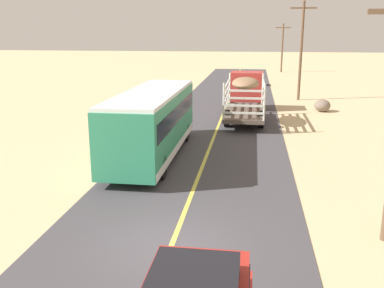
{
  "coord_description": "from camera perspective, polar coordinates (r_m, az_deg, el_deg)",
  "views": [
    {
      "loc": [
        2.17,
        -11.04,
        6.0
      ],
      "look_at": [
        0.0,
        4.3,
        1.95
      ],
      "focal_mm": 40.64,
      "sensor_mm": 36.0,
      "label": 1
    }
  ],
  "objects": [
    {
      "name": "ground_plane",
      "position": [
        12.75,
        -2.79,
        -13.45
      ],
      "size": [
        240.0,
        240.0,
        0.0
      ],
      "primitive_type": "plane",
      "color": "#CCB284"
    },
    {
      "name": "boulder_near_shoulder",
      "position": [
        34.74,
        16.73,
        4.86
      ],
      "size": [
        1.21,
        1.29,
        0.93
      ],
      "primitive_type": "ellipsoid",
      "color": "#756656",
      "rests_on": "ground"
    },
    {
      "name": "livestock_truck",
      "position": [
        32.16,
        7.11,
        7.02
      ],
      "size": [
        2.53,
        9.7,
        3.02
      ],
      "color": "#B2332D",
      "rests_on": "road_surface"
    },
    {
      "name": "bus",
      "position": [
        21.03,
        -5.21,
        2.91
      ],
      "size": [
        2.54,
        10.0,
        3.21
      ],
      "color": "#2D8C66",
      "rests_on": "road_surface"
    },
    {
      "name": "road_surface",
      "position": [
        12.75,
        -2.79,
        -13.41
      ],
      "size": [
        8.0,
        120.0,
        0.02
      ],
      "primitive_type": "cube",
      "color": "#423F44",
      "rests_on": "ground"
    },
    {
      "name": "power_pole_far",
      "position": [
        66.82,
        11.77,
        12.46
      ],
      "size": [
        2.2,
        0.24,
        7.03
      ],
      "color": "brown",
      "rests_on": "ground"
    },
    {
      "name": "car_far",
      "position": [
        49.75,
        7.45,
        8.4
      ],
      "size": [
        1.8,
        4.4,
        1.46
      ],
      "color": "#264C8C",
      "rests_on": "road_surface"
    },
    {
      "name": "road_centre_line",
      "position": [
        12.74,
        -2.79,
        -13.36
      ],
      "size": [
        0.16,
        117.6,
        0.0
      ],
      "primitive_type": "cube",
      "color": "#D8CC4C",
      "rests_on": "road_surface"
    },
    {
      "name": "power_pole_mid",
      "position": [
        39.77,
        14.14,
        12.1
      ],
      "size": [
        2.2,
        0.24,
        8.47
      ],
      "color": "brown",
      "rests_on": "ground"
    }
  ]
}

